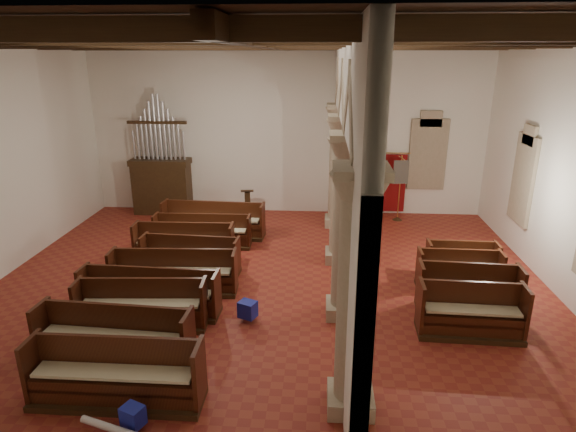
% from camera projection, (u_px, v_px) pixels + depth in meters
% --- Properties ---
extents(floor, '(14.00, 14.00, 0.00)m').
position_uv_depth(floor, '(270.00, 282.00, 12.32)').
color(floor, maroon).
rests_on(floor, ground).
extents(ceiling, '(14.00, 14.00, 0.00)m').
position_uv_depth(ceiling, '(266.00, 32.00, 10.41)').
color(ceiling, '#331F11').
rests_on(ceiling, wall_back).
extents(wall_back, '(14.00, 0.02, 6.00)m').
position_uv_depth(wall_back, '(286.00, 130.00, 17.04)').
color(wall_back, white).
rests_on(wall_back, floor).
extents(wall_front, '(14.00, 0.02, 6.00)m').
position_uv_depth(wall_front, '(214.00, 280.00, 5.69)').
color(wall_front, white).
rests_on(wall_front, floor).
extents(wall_right, '(0.02, 12.00, 6.00)m').
position_uv_depth(wall_right, '(575.00, 172.00, 10.91)').
color(wall_right, white).
rests_on(wall_right, floor).
extents(ceiling_beams, '(13.80, 11.80, 0.30)m').
position_uv_depth(ceiling_beams, '(267.00, 41.00, 10.47)').
color(ceiling_beams, '#372511').
rests_on(ceiling_beams, wall_back).
extents(arcade, '(0.90, 11.90, 6.00)m').
position_uv_depth(arcade, '(346.00, 145.00, 11.07)').
color(arcade, tan).
rests_on(arcade, floor).
extents(window_right_b, '(0.03, 1.00, 2.20)m').
position_uv_depth(window_right_b, '(524.00, 180.00, 13.53)').
color(window_right_b, '#2C6552').
rests_on(window_right_b, wall_right).
extents(window_back, '(1.00, 0.03, 2.20)m').
position_uv_depth(window_back, '(428.00, 154.00, 16.95)').
color(window_back, '#2C6552').
rests_on(window_back, wall_back).
extents(pipe_organ, '(2.10, 0.85, 4.40)m').
position_uv_depth(pipe_organ, '(161.00, 176.00, 17.38)').
color(pipe_organ, '#372511').
rests_on(pipe_organ, floor).
extents(lectern, '(0.48, 0.49, 1.09)m').
position_uv_depth(lectern, '(248.00, 206.00, 17.07)').
color(lectern, '#3D2813').
rests_on(lectern, floor).
extents(dossal_curtain, '(1.80, 0.07, 2.17)m').
position_uv_depth(dossal_curtain, '(383.00, 183.00, 17.32)').
color(dossal_curtain, maroon).
rests_on(dossal_curtain, floor).
extents(processional_banner, '(0.53, 0.67, 2.31)m').
position_uv_depth(processional_banner, '(399.00, 198.00, 16.73)').
color(processional_banner, '#372511').
rests_on(processional_banner, floor).
extents(hymnal_box_a, '(0.40, 0.37, 0.33)m').
position_uv_depth(hymnal_box_a, '(133.00, 416.00, 7.39)').
color(hymnal_box_a, '#163198').
rests_on(hymnal_box_a, floor).
extents(hymnal_box_b, '(0.45, 0.42, 0.36)m').
position_uv_depth(hymnal_box_b, '(248.00, 309.00, 10.45)').
color(hymnal_box_b, navy).
rests_on(hymnal_box_b, floor).
extents(hymnal_box_c, '(0.35, 0.29, 0.34)m').
position_uv_depth(hymnal_box_c, '(200.00, 277.00, 11.97)').
color(hymnal_box_c, navy).
rests_on(hymnal_box_c, floor).
extents(tube_heater_a, '(1.13, 0.45, 0.11)m').
position_uv_depth(tube_heater_a, '(112.00, 428.00, 7.28)').
color(tube_heater_a, white).
rests_on(tube_heater_a, floor).
extents(tube_heater_b, '(1.00, 0.32, 0.10)m').
position_uv_depth(tube_heater_b, '(150.00, 345.00, 9.37)').
color(tube_heater_b, silver).
rests_on(tube_heater_b, floor).
extents(nave_pew_0, '(2.87, 0.76, 1.14)m').
position_uv_depth(nave_pew_0, '(117.00, 382.00, 7.96)').
color(nave_pew_0, '#372511').
rests_on(nave_pew_0, floor).
extents(nave_pew_1, '(2.96, 0.92, 1.13)m').
position_uv_depth(nave_pew_1, '(115.00, 345.00, 8.99)').
color(nave_pew_1, '#372511').
rests_on(nave_pew_1, floor).
extents(nave_pew_2, '(2.77, 0.88, 1.05)m').
position_uv_depth(nave_pew_2, '(142.00, 312.00, 10.22)').
color(nave_pew_2, '#372511').
rests_on(nave_pew_2, floor).
extents(nave_pew_3, '(3.14, 0.82, 1.05)m').
position_uv_depth(nave_pew_3, '(150.00, 299.00, 10.75)').
color(nave_pew_3, '#372511').
rests_on(nave_pew_3, floor).
extents(nave_pew_4, '(3.07, 0.86, 1.07)m').
position_uv_depth(nave_pew_4, '(174.00, 279.00, 11.72)').
color(nave_pew_4, '#372511').
rests_on(nave_pew_4, floor).
extents(nave_pew_5, '(2.63, 0.83, 1.02)m').
position_uv_depth(nave_pew_5, '(191.00, 262.00, 12.73)').
color(nave_pew_5, '#372511').
rests_on(nave_pew_5, floor).
extents(nave_pew_6, '(2.80, 0.78, 1.07)m').
position_uv_depth(nave_pew_6, '(184.00, 248.00, 13.55)').
color(nave_pew_6, '#372511').
rests_on(nave_pew_6, floor).
extents(nave_pew_7, '(2.92, 0.70, 0.99)m').
position_uv_depth(nave_pew_7, '(203.00, 236.00, 14.56)').
color(nave_pew_7, '#372511').
rests_on(nave_pew_7, floor).
extents(nave_pew_8, '(3.29, 0.92, 1.11)m').
position_uv_depth(nave_pew_8, '(214.00, 225.00, 15.37)').
color(nave_pew_8, '#372511').
rests_on(nave_pew_8, floor).
extents(aisle_pew_0, '(2.14, 0.83, 1.13)m').
position_uv_depth(aisle_pew_0, '(470.00, 318.00, 9.90)').
color(aisle_pew_0, '#372511').
rests_on(aisle_pew_0, floor).
extents(aisle_pew_1, '(2.24, 0.88, 1.14)m').
position_uv_depth(aisle_pew_1, '(468.00, 297.00, 10.76)').
color(aisle_pew_1, '#372511').
rests_on(aisle_pew_1, floor).
extents(aisle_pew_2, '(2.02, 0.70, 1.00)m').
position_uv_depth(aisle_pew_2, '(459.00, 277.00, 11.86)').
color(aisle_pew_2, '#372511').
rests_on(aisle_pew_2, floor).
extents(aisle_pew_3, '(1.78, 0.70, 1.00)m').
position_uv_depth(aisle_pew_3, '(461.00, 267.00, 12.40)').
color(aisle_pew_3, '#372511').
rests_on(aisle_pew_3, floor).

